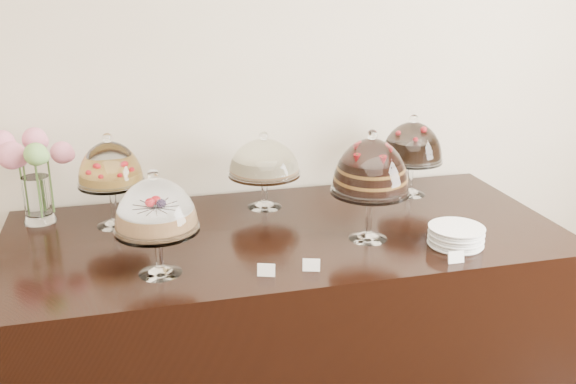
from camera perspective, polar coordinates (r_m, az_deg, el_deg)
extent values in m
cube|color=beige|center=(2.91, -4.60, 11.51)|extent=(5.00, 0.04, 3.00)
cube|color=black|center=(2.77, -0.26, -12.05)|extent=(2.20, 1.00, 0.90)
cone|color=white|center=(2.26, -11.29, -6.77)|extent=(0.15, 0.15, 0.02)
cylinder|color=white|center=(2.23, -11.42, -4.95)|extent=(0.03, 0.03, 0.13)
cylinder|color=white|center=(2.20, -11.54, -3.24)|extent=(0.29, 0.29, 0.01)
cylinder|color=tan|center=(2.19, -11.61, -2.37)|extent=(0.22, 0.22, 0.06)
sphere|color=red|center=(2.19, -10.18, -1.10)|extent=(0.02, 0.02, 0.02)
sphere|color=red|center=(2.21, -12.90, -1.12)|extent=(0.02, 0.02, 0.02)
sphere|color=red|center=(2.12, -11.95, -1.98)|extent=(0.02, 0.02, 0.02)
sphere|color=white|center=(2.13, -11.88, 1.51)|extent=(0.04, 0.04, 0.04)
cone|color=white|center=(2.51, 7.11, -3.84)|extent=(0.15, 0.15, 0.02)
cylinder|color=white|center=(2.47, 7.20, -1.83)|extent=(0.03, 0.03, 0.16)
cylinder|color=white|center=(2.44, 7.29, 0.09)|extent=(0.30, 0.30, 0.01)
cylinder|color=black|center=(2.42, 7.35, 1.47)|extent=(0.22, 0.22, 0.11)
sphere|color=red|center=(2.44, 8.51, 3.16)|extent=(0.02, 0.02, 0.02)
sphere|color=red|center=(2.45, 6.55, 3.30)|extent=(0.02, 0.02, 0.02)
sphere|color=red|center=(2.37, 6.29, 2.76)|extent=(0.02, 0.02, 0.02)
sphere|color=red|center=(2.36, 8.31, 2.61)|extent=(0.02, 0.02, 0.02)
sphere|color=white|center=(2.38, 7.51, 5.06)|extent=(0.04, 0.04, 0.04)
cone|color=white|center=(2.82, -2.09, -1.06)|extent=(0.15, 0.15, 0.02)
cylinder|color=white|center=(2.79, -2.11, 0.35)|extent=(0.03, 0.03, 0.12)
cylinder|color=white|center=(2.77, -2.13, 1.65)|extent=(0.31, 0.31, 0.01)
cylinder|color=beige|center=(2.76, -2.14, 2.39)|extent=(0.26, 0.26, 0.06)
sphere|color=white|center=(2.73, -2.17, 4.99)|extent=(0.04, 0.04, 0.04)
cone|color=white|center=(3.03, 10.72, 0.06)|extent=(0.15, 0.15, 0.02)
cylinder|color=white|center=(3.00, 10.81, 1.50)|extent=(0.03, 0.03, 0.13)
cylinder|color=white|center=(2.98, 10.90, 2.84)|extent=(0.28, 0.28, 0.01)
cylinder|color=black|center=(2.97, 10.96, 3.75)|extent=(0.22, 0.22, 0.09)
sphere|color=red|center=(2.99, 11.90, 4.88)|extent=(0.02, 0.02, 0.02)
sphere|color=red|center=(2.97, 9.90, 4.90)|extent=(0.02, 0.02, 0.02)
sphere|color=red|center=(2.90, 11.27, 4.44)|extent=(0.02, 0.02, 0.02)
sphere|color=white|center=(2.93, 11.13, 6.39)|extent=(0.04, 0.04, 0.04)
cone|color=white|center=(2.71, -15.10, -2.61)|extent=(0.15, 0.15, 0.02)
cylinder|color=white|center=(2.68, -15.26, -0.87)|extent=(0.03, 0.03, 0.15)
cylinder|color=white|center=(2.65, -15.41, 0.76)|extent=(0.26, 0.26, 0.01)
cylinder|color=gold|center=(2.64, -15.46, 1.25)|extent=(0.21, 0.21, 0.04)
sphere|color=red|center=(2.65, -14.33, 2.03)|extent=(0.02, 0.02, 0.02)
sphere|color=red|center=(2.69, -15.23, 2.19)|extent=(0.02, 0.02, 0.02)
sphere|color=red|center=(2.68, -16.40, 1.99)|extent=(0.02, 0.02, 0.02)
sphere|color=red|center=(2.62, -16.70, 1.62)|extent=(0.02, 0.02, 0.02)
sphere|color=red|center=(2.58, -15.80, 1.44)|extent=(0.02, 0.02, 0.02)
sphere|color=red|center=(2.60, -14.60, 1.65)|extent=(0.02, 0.02, 0.02)
sphere|color=white|center=(2.60, -15.77, 4.64)|extent=(0.04, 0.04, 0.04)
cylinder|color=white|center=(2.81, -21.36, -0.62)|extent=(0.11, 0.11, 0.19)
cylinder|color=#476B2D|center=(2.78, -20.35, 0.76)|extent=(0.01, 0.01, 0.25)
sphere|color=pink|center=(2.73, -19.45, 3.33)|extent=(0.09, 0.09, 0.09)
cylinder|color=#476B2D|center=(2.82, -21.41, 1.33)|extent=(0.01, 0.01, 0.29)
sphere|color=pink|center=(2.82, -21.60, 4.38)|extent=(0.10, 0.10, 0.10)
cylinder|color=#476B2D|center=(2.82, -22.64, 1.18)|extent=(0.01, 0.01, 0.29)
sphere|color=pink|center=(2.82, -24.06, 4.08)|extent=(0.10, 0.10, 0.10)
cylinder|color=#476B2D|center=(2.77, -22.27, 0.59)|extent=(0.01, 0.01, 0.27)
sphere|color=pink|center=(2.71, -23.36, 3.00)|extent=(0.11, 0.11, 0.11)
cylinder|color=#476B2D|center=(2.73, -21.36, 0.63)|extent=(0.01, 0.01, 0.28)
sphere|color=#72A851|center=(2.62, -21.50, 3.14)|extent=(0.09, 0.09, 0.09)
cylinder|color=white|center=(2.52, 14.64, -4.49)|extent=(0.20, 0.20, 0.01)
cylinder|color=white|center=(2.51, 14.66, -4.26)|extent=(0.19, 0.19, 0.01)
cylinder|color=white|center=(2.51, 14.69, -4.03)|extent=(0.20, 0.20, 0.01)
cylinder|color=white|center=(2.50, 14.71, -3.80)|extent=(0.19, 0.19, 0.01)
cylinder|color=white|center=(2.50, 14.73, -3.57)|extent=(0.20, 0.20, 0.01)
cylinder|color=white|center=(2.49, 14.75, -3.34)|extent=(0.19, 0.19, 0.01)
cylinder|color=white|center=(2.49, 14.77, -3.10)|extent=(0.20, 0.20, 0.01)
cube|color=white|center=(2.19, -1.95, -6.96)|extent=(0.06, 0.03, 0.04)
cube|color=white|center=(2.36, 14.71, -5.62)|extent=(0.06, 0.02, 0.04)
cube|color=white|center=(2.23, 2.09, -6.51)|extent=(0.06, 0.03, 0.04)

